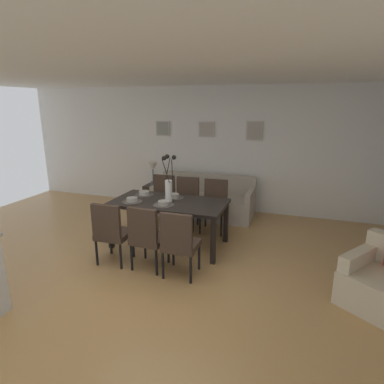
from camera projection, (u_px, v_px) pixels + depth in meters
ground_plane at (148, 279)px, 4.20m from camera, size 9.00×9.00×0.00m
back_wall_panel at (214, 149)px, 6.82m from camera, size 9.00×0.10×2.60m
ceiling_panel at (155, 68)px, 3.87m from camera, size 9.00×7.20×0.08m
dining_table at (169, 206)px, 5.06m from camera, size 1.80×0.93×0.74m
dining_chair_near_left at (111, 230)px, 4.48m from camera, size 0.46×0.46×0.92m
dining_chair_near_right at (162, 197)px, 6.07m from camera, size 0.45×0.45×0.92m
dining_chair_far_left at (147, 235)px, 4.32m from camera, size 0.45×0.45×0.92m
dining_chair_far_right at (186, 200)px, 5.89m from camera, size 0.47×0.47×0.92m
dining_chair_mid_left at (179, 241)px, 4.12m from camera, size 0.45×0.45×0.92m
dining_chair_mid_right at (214, 203)px, 5.71m from camera, size 0.45×0.45×0.92m
centerpiece_vase at (169, 184)px, 4.96m from camera, size 0.21×0.23×0.73m
placemat_near_left at (132, 202)px, 5.01m from camera, size 0.32×0.32×0.01m
bowl_near_left at (132, 199)px, 5.00m from camera, size 0.17×0.17×0.07m
placemat_near_right at (144, 195)px, 5.39m from camera, size 0.32×0.32×0.01m
bowl_near_right at (144, 193)px, 5.38m from camera, size 0.17×0.17×0.07m
placemat_far_left at (164, 205)px, 4.85m from camera, size 0.32×0.32×0.01m
bowl_far_left at (164, 203)px, 4.84m from camera, size 0.17×0.17×0.07m
placemat_far_right at (174, 198)px, 5.23m from camera, size 0.32×0.32×0.01m
bowl_far_right at (174, 195)px, 5.22m from camera, size 0.17×0.17×0.07m
sofa at (204, 201)px, 6.60m from camera, size 2.02×0.84×0.80m
side_table at (154, 197)px, 7.02m from camera, size 0.36×0.36×0.52m
table_lamp at (153, 168)px, 6.85m from camera, size 0.22×0.22×0.51m
framed_picture_left at (163, 128)px, 7.01m from camera, size 0.32×0.03×0.32m
framed_picture_center at (207, 130)px, 6.70m from camera, size 0.35×0.03×0.32m
framed_picture_right at (255, 131)px, 6.39m from camera, size 0.34×0.03×0.38m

